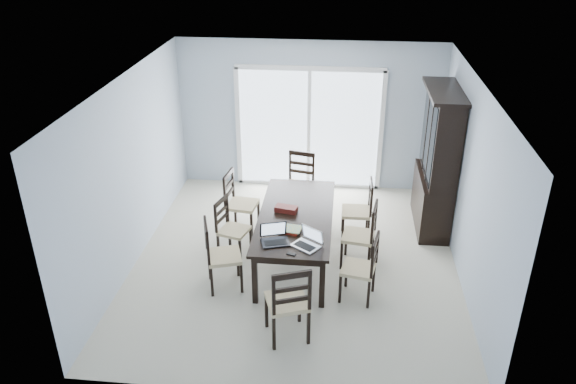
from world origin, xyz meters
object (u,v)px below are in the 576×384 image
(chair_right_near, at_px, (366,261))
(chair_end_far, at_px, (300,177))
(chair_right_far, at_px, (363,204))
(hot_tub, at_px, (283,141))
(chair_left_near, at_px, (216,248))
(chair_right_mid, at_px, (366,229))
(chair_left_mid, at_px, (228,222))
(laptop_dark, at_px, (275,239))
(game_box, at_px, (286,209))
(cell_phone, at_px, (291,254))
(dining_table, at_px, (296,219))
(chair_end_near, at_px, (289,297))
(china_hutch, at_px, (437,162))
(chair_left_far, at_px, (236,196))
(laptop_silver, at_px, (306,243))

(chair_right_near, relative_size, chair_end_far, 0.91)
(chair_right_far, distance_m, hot_tub, 3.01)
(chair_left_near, relative_size, chair_right_mid, 1.02)
(chair_left_mid, xyz_separation_m, laptop_dark, (0.78, -0.83, 0.27))
(game_box, bearing_deg, chair_right_far, 31.18)
(chair_right_near, relative_size, hot_tub, 0.55)
(cell_phone, xyz_separation_m, game_box, (-0.18, 1.07, 0.03))
(dining_table, xyz_separation_m, chair_end_near, (0.08, -1.67, -0.04))
(china_hutch, height_order, cell_phone, china_hutch)
(cell_phone, bearing_deg, laptop_dark, 155.67)
(chair_right_mid, bearing_deg, chair_right_far, 11.04)
(chair_left_near, xyz_separation_m, chair_right_far, (1.89, 1.44, -0.01))
(chair_left_far, relative_size, game_box, 3.74)
(chair_left_near, distance_m, chair_left_mid, 0.79)
(chair_left_near, distance_m, laptop_dark, 0.80)
(laptop_dark, bearing_deg, laptop_silver, -24.29)
(chair_right_mid, distance_m, cell_phone, 1.37)
(hot_tub, bearing_deg, laptop_silver, -79.72)
(cell_phone, bearing_deg, hot_tub, 120.02)
(chair_right_mid, xyz_separation_m, game_box, (-1.10, 0.08, 0.20))
(chair_right_mid, relative_size, cell_phone, 10.49)
(china_hutch, relative_size, laptop_dark, 5.55)
(chair_left_far, distance_m, chair_right_far, 1.91)
(laptop_dark, height_order, laptop_silver, laptop_dark)
(china_hutch, xyz_separation_m, chair_end_near, (-1.95, -2.92, -0.44))
(china_hutch, relative_size, chair_left_mid, 2.17)
(chair_left_far, xyz_separation_m, hot_tub, (0.42, 2.58, -0.10))
(chair_left_near, relative_size, chair_end_far, 0.97)
(chair_right_far, relative_size, game_box, 3.64)
(chair_right_near, bearing_deg, chair_end_near, 147.54)
(chair_end_near, distance_m, laptop_dark, 0.96)
(chair_left_near, height_order, game_box, chair_left_near)
(china_hutch, height_order, chair_right_mid, china_hutch)
(chair_right_mid, distance_m, game_box, 1.12)
(chair_left_far, xyz_separation_m, chair_end_near, (1.05, -2.42, 0.03))
(chair_left_far, distance_m, chair_end_near, 2.64)
(china_hutch, distance_m, chair_left_far, 3.08)
(chair_left_mid, bearing_deg, chair_left_near, 16.64)
(chair_right_far, distance_m, chair_end_near, 2.54)
(china_hutch, xyz_separation_m, hot_tub, (-2.58, 2.09, -0.58))
(laptop_silver, distance_m, game_box, 0.94)
(dining_table, xyz_separation_m, game_box, (-0.14, 0.07, 0.11))
(cell_phone, distance_m, hot_tub, 4.38)
(dining_table, xyz_separation_m, china_hutch, (2.02, 1.25, 0.40))
(laptop_dark, relative_size, cell_phone, 3.75)
(chair_left_mid, xyz_separation_m, hot_tub, (0.40, 3.27, -0.04))
(chair_right_far, bearing_deg, chair_left_mid, 107.76)
(chair_end_far, xyz_separation_m, laptop_silver, (0.27, -2.32, 0.19))
(china_hutch, bearing_deg, chair_right_mid, -130.38)
(chair_left_far, height_order, laptop_silver, chair_left_far)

